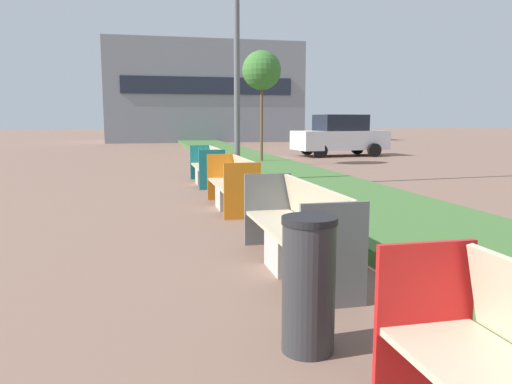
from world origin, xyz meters
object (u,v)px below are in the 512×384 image
at_px(litter_bin, 309,284).
at_px(street_lamp_post, 237,11).
at_px(bench_teal_frame, 208,169).
at_px(bench_grey_frame, 297,236).
at_px(parked_car_distant, 340,136).
at_px(sapling_tree_far, 262,71).
at_px(bench_orange_frame, 233,189).

relative_size(litter_bin, street_lamp_post, 0.13).
xyz_separation_m(bench_teal_frame, street_lamp_post, (0.61, -0.83, 3.77)).
bearing_deg(litter_bin, bench_grey_frame, 74.76).
bearing_deg(street_lamp_post, bench_grey_frame, -95.14).
xyz_separation_m(litter_bin, parked_car_distant, (7.64, 18.08, 0.43)).
height_order(bench_teal_frame, parked_car_distant, parked_car_distant).
bearing_deg(litter_bin, bench_teal_frame, 86.92).
relative_size(bench_grey_frame, litter_bin, 2.44).
bearing_deg(sapling_tree_far, bench_grey_frame, -101.63).
distance_m(sapling_tree_far, parked_car_distant, 6.52).
relative_size(bench_orange_frame, parked_car_distant, 0.49).
distance_m(litter_bin, street_lamp_post, 9.45).
height_order(bench_orange_frame, sapling_tree_far, sapling_tree_far).
height_order(bench_teal_frame, sapling_tree_far, sapling_tree_far).
xyz_separation_m(bench_orange_frame, sapling_tree_far, (2.53, 8.34, 2.96)).
height_order(sapling_tree_far, parked_car_distant, sapling_tree_far).
relative_size(bench_teal_frame, sapling_tree_far, 0.55).
height_order(street_lamp_post, parked_car_distant, street_lamp_post).
bearing_deg(sapling_tree_far, litter_bin, -102.12).
relative_size(bench_grey_frame, parked_car_distant, 0.54).
relative_size(bench_teal_frame, parked_car_distant, 0.51).
distance_m(bench_teal_frame, parked_car_distant, 11.19).
bearing_deg(bench_grey_frame, litter_bin, -105.24).
bearing_deg(bench_orange_frame, litter_bin, -95.01).
bearing_deg(street_lamp_post, parked_car_distant, 55.36).
relative_size(sapling_tree_far, parked_car_distant, 0.92).
bearing_deg(sapling_tree_far, bench_orange_frame, -106.86).
bearing_deg(litter_bin, bench_orange_frame, 84.99).
relative_size(bench_grey_frame, bench_orange_frame, 1.11).
bearing_deg(sapling_tree_far, bench_teal_frame, -118.40).
bearing_deg(bench_orange_frame, street_lamp_post, 77.85).
bearing_deg(parked_car_distant, sapling_tree_far, -145.46).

